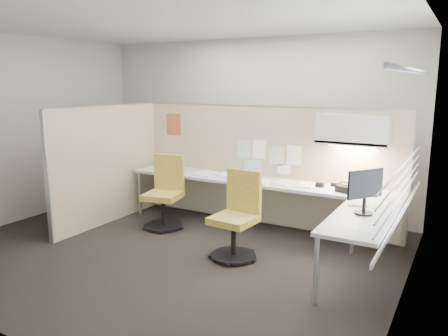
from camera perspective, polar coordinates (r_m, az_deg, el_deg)
The scene contains 27 objects.
floor at distance 5.72m, azimuth -7.04°, elevation -10.55°, with size 5.50×4.50×0.01m, color black.
ceiling at distance 5.36m, azimuth -7.79°, elevation 18.60°, with size 5.50×4.50×0.01m, color white.
wall_back at distance 7.27m, azimuth 3.34°, elevation 5.59°, with size 5.50×0.02×2.80m, color beige.
wall_left at distance 7.34m, azimuth -24.88°, elevation 4.64°, with size 0.02×4.50×2.80m, color beige.
wall_right at distance 4.32m, azimuth 23.18°, elevation 0.93°, with size 0.02×4.50×2.80m, color beige.
window_pane at distance 4.31m, azimuth 23.00°, elevation 2.93°, with size 0.01×2.80×1.30m, color #99A7B2.
partition_back at distance 6.53m, azimuth 5.09°, elevation 0.29°, with size 4.10×0.06×1.75m, color tan.
partition_left at distance 6.79m, azimuth -14.90°, elevation 0.37°, with size 0.06×2.20×1.75m, color tan.
desk at distance 6.02m, azimuth 6.46°, elevation -3.34°, with size 4.00×2.07×0.73m.
overhead_bin at distance 5.81m, azimuth 16.55°, elevation 4.86°, with size 0.90×0.36×0.38m, color beige.
task_light_strip at distance 5.84m, azimuth 16.44°, elevation 2.81°, with size 0.60×0.06×0.02m, color #FFEABF.
pinned_papers at distance 6.44m, azimuth 5.63°, elevation 1.55°, with size 1.01×0.00×0.47m.
poster at distance 7.23m, azimuth -6.61°, elevation 5.67°, with size 0.28×0.00×0.35m, color #E6561D.
chair_left at distance 6.45m, azimuth -7.70°, elevation -3.45°, with size 0.57×0.59×1.04m.
chair_right at distance 5.31m, azimuth 1.71°, elevation -6.55°, with size 0.55×0.56×1.04m.
monitor at distance 4.79m, azimuth 17.95°, elevation -2.61°, with size 0.28×0.39×0.48m.
phone at distance 5.75m, azimuth 15.51°, elevation -2.51°, with size 0.25×0.24×0.12m.
stapler at distance 6.01m, azimuth 14.44°, elevation -2.15°, with size 0.14×0.04×0.05m, color black.
tape_dispenser at distance 5.93m, azimuth 12.42°, elevation -2.17°, with size 0.10×0.06×0.06m, color black.
coat_hook at distance 6.38m, azimuth -19.34°, elevation 4.32°, with size 0.18×0.47×1.40m.
paper_stack_0 at distance 7.01m, azimuth -6.73°, elevation -0.10°, with size 0.23×0.30×0.03m, color white.
paper_stack_1 at distance 6.68m, azimuth -2.48°, elevation -0.64°, with size 0.23×0.30×0.02m, color white.
paper_stack_2 at distance 6.43m, azimuth 0.64°, elevation -0.95°, with size 0.23×0.30×0.05m, color white.
paper_stack_3 at distance 6.10m, azimuth 7.85°, elevation -1.87°, with size 0.23×0.30×0.02m, color white.
paper_stack_4 at distance 5.98m, azimuth 10.70°, elevation -2.20°, with size 0.23×0.30×0.02m, color white.
paper_stack_5 at distance 5.26m, azimuth 17.08°, elevation -4.32°, with size 0.23×0.30×0.02m, color white.
paper_stack_6 at distance 6.08m, azimuth 4.79°, elevation -1.81°, with size 0.23×0.30×0.02m, color white.
Camera 1 is at (3.20, -4.24, 2.10)m, focal length 35.00 mm.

